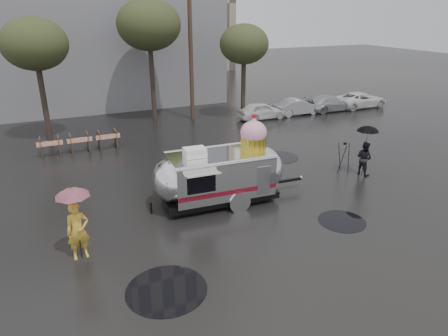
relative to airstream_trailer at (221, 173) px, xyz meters
name	(u,v)px	position (x,y,z in m)	size (l,w,h in m)	color
ground	(255,208)	(0.95, -1.10, -1.27)	(120.00, 120.00, 0.00)	black
puddles	(259,213)	(0.93, -1.51, -1.26)	(10.71, 10.14, 0.01)	black
grey_building	(72,20)	(-3.05, 22.90, 5.23)	(22.00, 12.00, 13.00)	slate
utility_pole	(191,52)	(3.45, 12.90, 3.35)	(1.60, 0.28, 9.00)	#473323
tree_left	(34,45)	(-6.05, 11.90, 4.22)	(3.64, 3.64, 6.95)	#382D26
tree_mid	(149,25)	(0.95, 13.90, 5.07)	(4.20, 4.20, 8.03)	#382D26
tree_right	(244,45)	(6.95, 11.90, 3.79)	(3.36, 3.36, 6.42)	#382D26
barricade_row	(80,142)	(-4.60, 8.86, -0.74)	(4.30, 0.80, 1.00)	#473323
parked_cars	(317,103)	(12.73, 10.90, -0.55)	(13.20, 1.90, 1.50)	silver
airstream_trailer	(221,173)	(0.00, 0.00, 0.00)	(6.71, 2.64, 3.61)	silver
person_left	(78,231)	(-5.63, -1.79, -0.32)	(0.68, 0.45, 1.89)	gold
umbrella_pink	(73,201)	(-5.63, -1.79, 0.71)	(1.26, 1.26, 2.41)	#D4798C
person_right	(364,158)	(7.29, -0.07, -0.47)	(0.77, 0.43, 1.60)	black
umbrella_black	(367,134)	(7.29, -0.07, 0.70)	(1.24, 1.24, 2.39)	black
tripod	(344,155)	(6.61, 0.56, -0.39)	(0.61, 0.57, 1.49)	black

